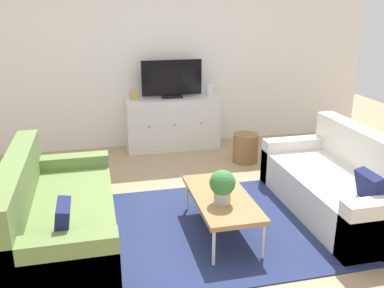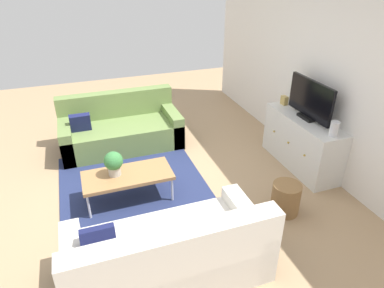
# 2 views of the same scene
# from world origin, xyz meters

# --- Properties ---
(ground_plane) EXTENTS (10.00, 10.00, 0.00)m
(ground_plane) POSITION_xyz_m (0.00, 0.00, 0.00)
(ground_plane) COLOR tan
(wall_back) EXTENTS (6.40, 0.12, 2.70)m
(wall_back) POSITION_xyz_m (0.00, 2.55, 1.35)
(wall_back) COLOR white
(wall_back) RESTS_ON ground_plane
(area_rug) EXTENTS (2.50, 1.90, 0.01)m
(area_rug) POSITION_xyz_m (0.00, -0.15, 0.01)
(area_rug) COLOR navy
(area_rug) RESTS_ON ground_plane
(couch_left_side) EXTENTS (0.89, 1.85, 0.82)m
(couch_left_side) POSITION_xyz_m (-1.44, -0.10, 0.27)
(couch_left_side) COLOR olive
(couch_left_side) RESTS_ON ground_plane
(couch_right_side) EXTENTS (0.89, 1.85, 0.82)m
(couch_right_side) POSITION_xyz_m (1.44, -0.10, 0.27)
(couch_right_side) COLOR silver
(couch_right_side) RESTS_ON ground_plane
(coffee_table) EXTENTS (0.51, 1.09, 0.38)m
(coffee_table) POSITION_xyz_m (0.08, -0.25, 0.35)
(coffee_table) COLOR #A37547
(coffee_table) RESTS_ON ground_plane
(potted_plant) EXTENTS (0.23, 0.23, 0.31)m
(potted_plant) POSITION_xyz_m (0.04, -0.39, 0.55)
(potted_plant) COLOR #B7B2A8
(potted_plant) RESTS_ON coffee_table
(tv_console) EXTENTS (1.34, 0.47, 0.75)m
(tv_console) POSITION_xyz_m (0.09, 2.27, 0.38)
(tv_console) COLOR silver
(tv_console) RESTS_ON ground_plane
(flat_screen_tv) EXTENTS (0.87, 0.16, 0.54)m
(flat_screen_tv) POSITION_xyz_m (0.09, 2.29, 1.02)
(flat_screen_tv) COLOR black
(flat_screen_tv) RESTS_ON tv_console
(glass_vase) EXTENTS (0.11, 0.11, 0.19)m
(glass_vase) POSITION_xyz_m (0.64, 2.27, 0.85)
(glass_vase) COLOR silver
(glass_vase) RESTS_ON tv_console
(mantel_clock) EXTENTS (0.11, 0.07, 0.13)m
(mantel_clock) POSITION_xyz_m (-0.46, 2.27, 0.82)
(mantel_clock) COLOR tan
(mantel_clock) RESTS_ON tv_console
(wicker_basket) EXTENTS (0.34, 0.34, 0.39)m
(wicker_basket) POSITION_xyz_m (0.94, 1.48, 0.19)
(wicker_basket) COLOR olive
(wicker_basket) RESTS_ON ground_plane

